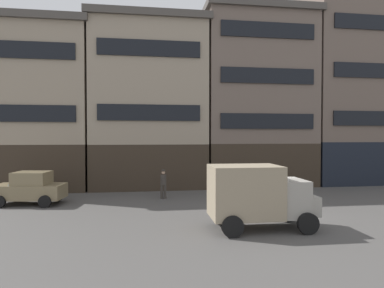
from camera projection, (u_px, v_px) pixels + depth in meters
name	position (u px, v px, depth m)	size (l,w,h in m)	color
ground_plane	(273.00, 216.00, 15.56)	(120.00, 120.00, 0.00)	#4C4947
building_far_left	(43.00, 106.00, 23.63)	(7.30, 5.60, 11.94)	#33281E
building_center_left	(149.00, 104.00, 24.70)	(8.80, 5.60, 12.49)	#33281E
building_center_right	(256.00, 98.00, 25.86)	(8.78, 5.60, 13.54)	#33281E
building_far_right	(363.00, 72.00, 27.10)	(10.47, 5.60, 18.24)	black
delivery_truck_near	(259.00, 195.00, 13.25)	(4.37, 2.16, 2.62)	gray
sedan_dark	(30.00, 188.00, 18.03)	(3.86, 2.21, 1.83)	#7A6B4C
pedestrian_officer	(163.00, 183.00, 19.71)	(0.36, 0.36, 1.79)	#38332D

